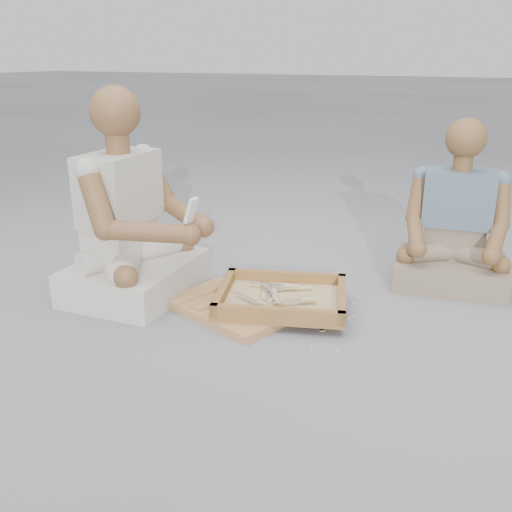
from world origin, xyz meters
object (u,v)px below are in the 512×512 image
at_px(companion, 455,232).
at_px(craftsman, 131,227).
at_px(tool_tray, 282,299).
at_px(carved_panel, 231,307).

bearing_deg(companion, craftsman, 22.52).
distance_m(tool_tray, craftsman, 0.77).
xyz_separation_m(craftsman, companion, (1.33, 0.77, -0.06)).
height_order(carved_panel, companion, companion).
distance_m(tool_tray, companion, 0.93).
bearing_deg(craftsman, companion, 116.24).
height_order(carved_panel, craftsman, craftsman).
relative_size(tool_tray, companion, 0.82).
bearing_deg(carved_panel, tool_tray, 25.52).
distance_m(carved_panel, companion, 1.14).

